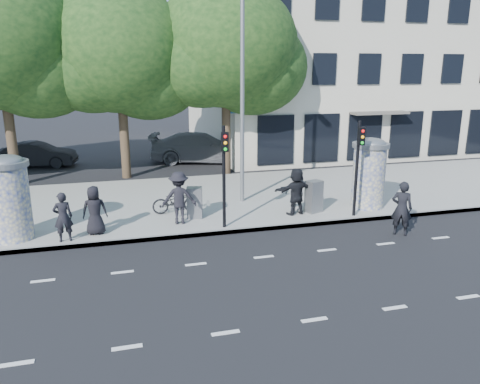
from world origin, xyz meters
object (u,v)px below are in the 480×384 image
object	(u,v)px
cabinet_right	(314,196)
ad_column_left	(9,196)
ped_f	(296,191)
bicycle	(176,201)
ped_d	(179,198)
ped_a	(95,210)
man_road	(402,208)
ped_b	(63,217)
car_mid	(37,154)
traffic_pole_far	(358,159)
ad_column_right	(369,171)
street_lamp	(243,82)
traffic_pole_near	(224,167)
cabinet_left	(195,203)
ped_e	(298,192)
car_right	(201,148)

from	to	relation	value
cabinet_right	ad_column_left	bearing A→B (deg)	160.21
ad_column_left	ped_f	xyz separation A→B (m)	(9.42, 0.04, -0.53)
bicycle	ped_d	bearing A→B (deg)	178.05
ad_column_left	ped_a	bearing A→B (deg)	-5.36
ad_column_left	ped_f	distance (m)	9.44
man_road	ped_a	bearing A→B (deg)	20.78
ped_b	man_road	distance (m)	10.69
ped_f	car_mid	distance (m)	15.92
car_mid	traffic_pole_far	bearing A→B (deg)	-127.38
ped_b	ped_d	world-z (taller)	ped_d
ped_f	bicycle	bearing A→B (deg)	-26.09
traffic_pole_far	cabinet_right	size ratio (longest dim) A/B	2.87
ad_column_right	car_mid	size ratio (longest dim) A/B	0.65
street_lamp	bicycle	xyz separation A→B (m)	(-2.75, -0.83, -4.19)
traffic_pole_near	cabinet_left	bearing A→B (deg)	121.38
traffic_pole_far	ped_a	bearing A→B (deg)	176.95
traffic_pole_far	car_mid	distance (m)	17.87
traffic_pole_far	man_road	world-z (taller)	traffic_pole_far
bicycle	cabinet_left	xyz separation A→B (m)	(0.56, -0.72, 0.10)
ped_b	ped_f	distance (m)	7.89
ped_f	man_road	world-z (taller)	ped_f
ped_e	cabinet_left	world-z (taller)	ped_e
traffic_pole_far	ped_e	xyz separation A→B (m)	(-1.84, 0.90, -1.29)
cabinet_right	car_right	bearing A→B (deg)	80.69
ped_b	ped_e	bearing A→B (deg)	176.32
ad_column_right	car_mid	world-z (taller)	ad_column_right
man_road	cabinet_left	xyz separation A→B (m)	(-6.28, 3.06, -0.20)
traffic_pole_near	bicycle	distance (m)	2.92
ad_column_left	man_road	world-z (taller)	ad_column_left
street_lamp	bicycle	distance (m)	5.08
bicycle	street_lamp	bearing A→B (deg)	-73.41
ad_column_left	ped_b	world-z (taller)	ad_column_left
ped_a	cabinet_left	size ratio (longest dim) A/B	1.43
bicycle	car_right	size ratio (longest dim) A/B	0.30
ad_column_right	man_road	bearing A→B (deg)	-96.53
ped_b	bicycle	xyz separation A→B (m)	(3.69, 1.95, -0.33)
ped_f	ped_e	bearing A→B (deg)	-138.52
ad_column_left	man_road	distance (m)	12.36
ad_column_right	bicycle	xyz separation A→B (m)	(-7.15, 1.10, -0.94)
ped_b	ped_a	bearing A→B (deg)	-165.12
ped_b	car_mid	bearing A→B (deg)	-88.64
ad_column_left	ped_e	distance (m)	9.58
car_mid	car_right	world-z (taller)	car_right
traffic_pole_far	ped_d	bearing A→B (deg)	172.31
traffic_pole_far	ped_d	world-z (taller)	traffic_pole_far
ad_column_left	ped_d	xyz separation A→B (m)	(5.21, 0.13, -0.49)
ad_column_left	man_road	bearing A→B (deg)	-11.57
bicycle	ped_b	bearing A→B (deg)	117.71
traffic_pole_near	car_right	world-z (taller)	traffic_pole_near
ad_column_right	street_lamp	bearing A→B (deg)	156.27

